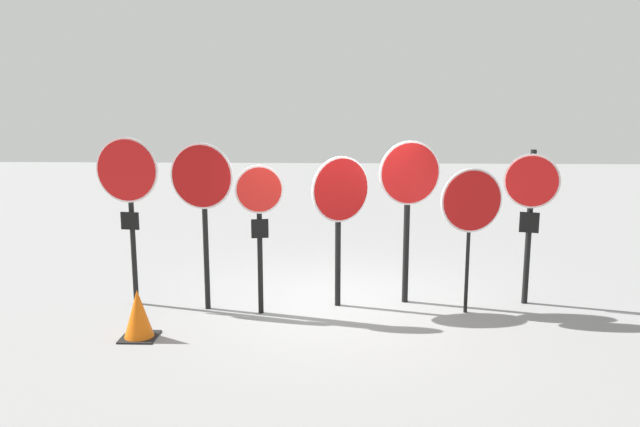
{
  "coord_description": "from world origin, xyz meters",
  "views": [
    {
      "loc": [
        0.04,
        -8.78,
        3.03
      ],
      "look_at": [
        -0.25,
        0.0,
        1.38
      ],
      "focal_mm": 35.0,
      "sensor_mm": 36.0,
      "label": 1
    }
  ],
  "objects_px": {
    "stop_sign_0": "(128,186)",
    "traffic_cone_0": "(138,314)",
    "stop_sign_4": "(409,191)",
    "stop_sign_6": "(531,200)",
    "stop_sign_2": "(259,209)",
    "stop_sign_3": "(340,202)",
    "stop_sign_5": "(471,206)",
    "stop_sign_1": "(203,191)"
  },
  "relations": [
    {
      "from": "traffic_cone_0",
      "to": "stop_sign_4",
      "type": "bearing_deg",
      "value": 22.8
    },
    {
      "from": "stop_sign_3",
      "to": "traffic_cone_0",
      "type": "bearing_deg",
      "value": 174.73
    },
    {
      "from": "stop_sign_1",
      "to": "traffic_cone_0",
      "type": "relative_size",
      "value": 3.78
    },
    {
      "from": "stop_sign_4",
      "to": "traffic_cone_0",
      "type": "height_order",
      "value": "stop_sign_4"
    },
    {
      "from": "stop_sign_2",
      "to": "stop_sign_4",
      "type": "distance_m",
      "value": 2.18
    },
    {
      "from": "stop_sign_4",
      "to": "stop_sign_6",
      "type": "relative_size",
      "value": 1.06
    },
    {
      "from": "stop_sign_0",
      "to": "stop_sign_2",
      "type": "bearing_deg",
      "value": -2.17
    },
    {
      "from": "stop_sign_1",
      "to": "traffic_cone_0",
      "type": "height_order",
      "value": "stop_sign_1"
    },
    {
      "from": "stop_sign_0",
      "to": "stop_sign_5",
      "type": "distance_m",
      "value": 4.85
    },
    {
      "from": "stop_sign_3",
      "to": "stop_sign_1",
      "type": "bearing_deg",
      "value": 154.09
    },
    {
      "from": "stop_sign_1",
      "to": "stop_sign_5",
      "type": "height_order",
      "value": "stop_sign_1"
    },
    {
      "from": "stop_sign_4",
      "to": "stop_sign_6",
      "type": "height_order",
      "value": "stop_sign_4"
    },
    {
      "from": "stop_sign_2",
      "to": "traffic_cone_0",
      "type": "distance_m",
      "value": 2.1
    },
    {
      "from": "stop_sign_4",
      "to": "stop_sign_5",
      "type": "relative_size",
      "value": 1.17
    },
    {
      "from": "stop_sign_0",
      "to": "stop_sign_3",
      "type": "bearing_deg",
      "value": 8.3
    },
    {
      "from": "stop_sign_0",
      "to": "traffic_cone_0",
      "type": "relative_size",
      "value": 3.88
    },
    {
      "from": "stop_sign_3",
      "to": "traffic_cone_0",
      "type": "relative_size",
      "value": 3.47
    },
    {
      "from": "stop_sign_2",
      "to": "stop_sign_6",
      "type": "distance_m",
      "value": 3.9
    },
    {
      "from": "stop_sign_4",
      "to": "stop_sign_6",
      "type": "xyz_separation_m",
      "value": [
        1.75,
        0.0,
        -0.13
      ]
    },
    {
      "from": "stop_sign_4",
      "to": "traffic_cone_0",
      "type": "bearing_deg",
      "value": -173.42
    },
    {
      "from": "stop_sign_0",
      "to": "traffic_cone_0",
      "type": "height_order",
      "value": "stop_sign_0"
    },
    {
      "from": "stop_sign_4",
      "to": "stop_sign_5",
      "type": "xyz_separation_m",
      "value": [
        0.81,
        -0.44,
        -0.15
      ]
    },
    {
      "from": "stop_sign_2",
      "to": "stop_sign_4",
      "type": "height_order",
      "value": "stop_sign_4"
    },
    {
      "from": "stop_sign_2",
      "to": "stop_sign_3",
      "type": "distance_m",
      "value": 1.17
    },
    {
      "from": "stop_sign_3",
      "to": "stop_sign_4",
      "type": "distance_m",
      "value": 1.02
    },
    {
      "from": "stop_sign_5",
      "to": "stop_sign_0",
      "type": "bearing_deg",
      "value": 164.34
    },
    {
      "from": "stop_sign_3",
      "to": "stop_sign_6",
      "type": "distance_m",
      "value": 2.75
    },
    {
      "from": "stop_sign_6",
      "to": "stop_sign_2",
      "type": "bearing_deg",
      "value": -154.63
    },
    {
      "from": "stop_sign_2",
      "to": "stop_sign_5",
      "type": "relative_size",
      "value": 1.02
    },
    {
      "from": "stop_sign_1",
      "to": "traffic_cone_0",
      "type": "bearing_deg",
      "value": -109.6
    },
    {
      "from": "stop_sign_0",
      "to": "stop_sign_6",
      "type": "height_order",
      "value": "stop_sign_0"
    },
    {
      "from": "stop_sign_1",
      "to": "traffic_cone_0",
      "type": "xyz_separation_m",
      "value": [
        -0.63,
        -1.09,
        -1.42
      ]
    },
    {
      "from": "stop_sign_3",
      "to": "stop_sign_6",
      "type": "xyz_separation_m",
      "value": [
        2.75,
        0.19,
        0.01
      ]
    },
    {
      "from": "stop_sign_2",
      "to": "stop_sign_4",
      "type": "xyz_separation_m",
      "value": [
        2.1,
        0.55,
        0.19
      ]
    },
    {
      "from": "stop_sign_4",
      "to": "stop_sign_1",
      "type": "bearing_deg",
      "value": 171.66
    },
    {
      "from": "stop_sign_0",
      "to": "traffic_cone_0",
      "type": "distance_m",
      "value": 1.99
    },
    {
      "from": "stop_sign_3",
      "to": "traffic_cone_0",
      "type": "height_order",
      "value": "stop_sign_3"
    },
    {
      "from": "stop_sign_2",
      "to": "traffic_cone_0",
      "type": "relative_size",
      "value": 3.33
    },
    {
      "from": "stop_sign_4",
      "to": "stop_sign_3",
      "type": "bearing_deg",
      "value": 174.51
    },
    {
      "from": "stop_sign_4",
      "to": "stop_sign_6",
      "type": "distance_m",
      "value": 1.76
    },
    {
      "from": "stop_sign_5",
      "to": "stop_sign_6",
      "type": "height_order",
      "value": "stop_sign_6"
    },
    {
      "from": "stop_sign_3",
      "to": "stop_sign_5",
      "type": "height_order",
      "value": "stop_sign_3"
    }
  ]
}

